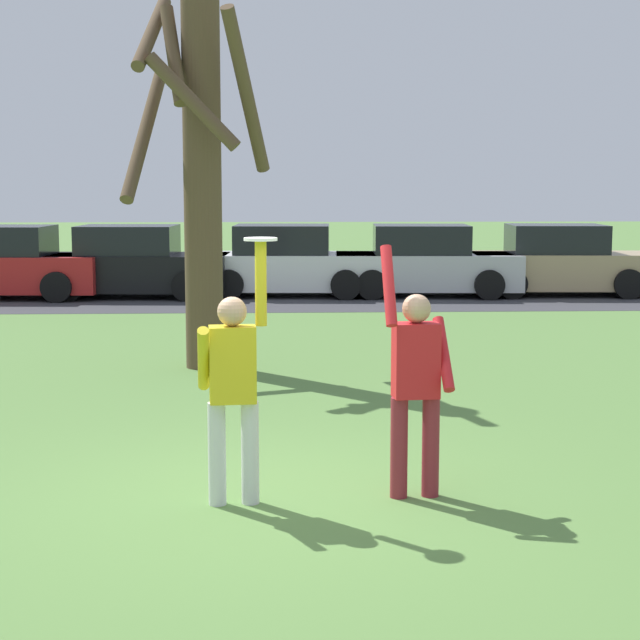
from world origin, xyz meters
The scene contains 11 objects.
ground_plane centered at (0.00, 0.00, 0.00)m, with size 120.00×120.00×0.00m, color #567F3D.
person_catcher centered at (-0.23, -0.16, 0.98)m, with size 0.56×0.49×2.08m.
person_defender centered at (1.22, -0.04, 0.98)m, with size 0.57×0.49×2.04m.
frisbee_disc centered at (-0.01, -0.14, 2.09)m, with size 0.26×0.26×0.02m, color white.
parked_car_red centered at (-5.78, 15.00, 0.73)m, with size 4.20×2.23×1.59m.
parked_car_black centered at (-3.03, 15.10, 0.73)m, with size 4.20×2.23×1.59m.
parked_car_white centered at (0.39, 15.23, 0.73)m, with size 4.20×2.23×1.59m.
parked_car_silver centered at (3.51, 15.07, 0.73)m, with size 4.20×2.23×1.59m.
parked_car_tan centered at (6.59, 15.12, 0.73)m, with size 4.20×2.23×1.59m.
parking_strip centered at (-1.22, 15.24, 0.00)m, with size 24.25×6.40×0.01m, color #38383D.
bare_tree_tall centered at (-0.91, 6.03, 2.73)m, with size 1.97×1.94×5.09m.
Camera 1 is at (0.10, -8.15, 2.52)m, focal length 58.37 mm.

